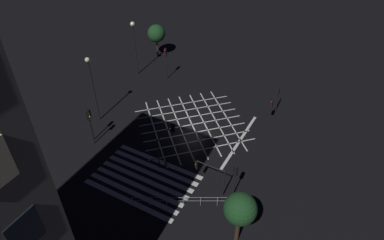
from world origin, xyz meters
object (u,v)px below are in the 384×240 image
at_px(street_lamp_east, 134,35).
at_px(traffic_light_se_cross, 236,175).
at_px(street_tree_near, 156,34).
at_px(traffic_light_sw_main, 90,122).
at_px(traffic_light_sw_cross, 90,118).
at_px(street_lamp_west, 91,77).
at_px(traffic_light_median_south, 167,137).
at_px(traffic_light_nw_cross, 166,58).
at_px(traffic_light_se_main, 208,171).
at_px(traffic_light_ne_cross, 274,100).
at_px(street_tree_far, 240,209).

bearing_deg(street_lamp_east, traffic_light_se_cross, -33.56).
bearing_deg(street_tree_near, street_lamp_east, -85.48).
xyz_separation_m(traffic_light_sw_main, traffic_light_sw_cross, (-0.55, 0.59, -0.17)).
height_order(traffic_light_sw_cross, street_lamp_west, street_lamp_west).
bearing_deg(traffic_light_median_south, traffic_light_sw_cross, 98.94).
xyz_separation_m(traffic_light_nw_cross, traffic_light_se_main, (13.33, -14.54, -0.85)).
bearing_deg(traffic_light_sw_main, traffic_light_ne_cross, 41.26).
bearing_deg(traffic_light_ne_cross, traffic_light_median_south, -32.20).
distance_m(traffic_light_se_main, traffic_light_sw_cross, 13.65).
xyz_separation_m(traffic_light_ne_cross, traffic_light_se_cross, (0.57, -12.34, 0.02)).
height_order(traffic_light_nw_cross, street_tree_near, street_tree_near).
relative_size(street_lamp_east, street_tree_far, 1.44).
height_order(traffic_light_median_south, traffic_light_se_cross, traffic_light_median_south).
relative_size(traffic_light_nw_cross, traffic_light_se_cross, 1.27).
bearing_deg(street_lamp_east, traffic_light_median_south, -44.25).
xyz_separation_m(traffic_light_ne_cross, street_lamp_east, (-19.37, 0.89, 3.24)).
bearing_deg(traffic_light_se_main, street_lamp_east, -38.13).
bearing_deg(traffic_light_se_cross, traffic_light_sw_main, 92.67).
distance_m(traffic_light_nw_cross, street_lamp_west, 11.66).
xyz_separation_m(traffic_light_sw_main, street_tree_near, (-4.94, 19.66, 0.63)).
bearing_deg(traffic_light_nw_cross, street_tree_far, 44.35).
height_order(traffic_light_nw_cross, traffic_light_sw_main, traffic_light_nw_cross).
relative_size(traffic_light_se_cross, street_tree_far, 0.68).
height_order(traffic_light_median_south, traffic_light_se_main, traffic_light_median_south).
relative_size(traffic_light_median_south, traffic_light_se_main, 1.15).
bearing_deg(traffic_light_se_cross, traffic_light_se_main, 103.27).
bearing_deg(street_tree_near, traffic_light_sw_cross, -77.06).
bearing_deg(traffic_light_nw_cross, street_lamp_east, -79.94).
distance_m(traffic_light_median_south, street_tree_far, 11.02).
relative_size(traffic_light_nw_cross, street_tree_near, 0.93).
bearing_deg(street_lamp_east, street_tree_far, -38.36).
xyz_separation_m(traffic_light_nw_cross, traffic_light_sw_cross, (-0.30, -14.11, -0.41)).
bearing_deg(traffic_light_nw_cross, traffic_light_sw_cross, -1.21).
distance_m(traffic_light_ne_cross, traffic_light_se_main, 13.02).
height_order(traffic_light_median_south, street_tree_near, street_tree_near).
relative_size(traffic_light_sw_cross, street_tree_far, 0.76).
relative_size(traffic_light_ne_cross, street_lamp_east, 0.45).
bearing_deg(traffic_light_sw_main, street_lamp_east, 107.82).
distance_m(traffic_light_ne_cross, street_tree_far, 16.72).
xyz_separation_m(traffic_light_ne_cross, street_lamp_west, (-17.21, -9.57, 3.13)).
distance_m(traffic_light_se_main, street_tree_far, 5.84).
relative_size(traffic_light_sw_cross, street_lamp_east, 0.52).
relative_size(traffic_light_nw_cross, traffic_light_sw_cross, 1.15).
height_order(traffic_light_se_main, traffic_light_se_cross, traffic_light_se_cross).
xyz_separation_m(street_tree_near, street_tree_far, (22.38, -23.07, 0.29)).
bearing_deg(street_lamp_east, street_tree_near, 94.52).
bearing_deg(street_tree_far, street_lamp_west, 160.78).
bearing_deg(street_tree_far, traffic_light_sw_cross, 167.48).
bearing_deg(traffic_light_sw_cross, traffic_light_median_south, -81.06).
bearing_deg(street_tree_far, traffic_light_median_south, 150.94).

